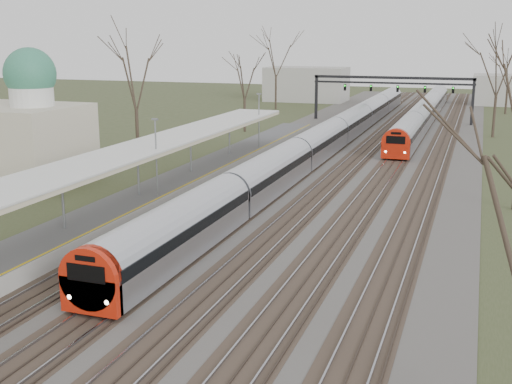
% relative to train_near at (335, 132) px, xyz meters
% --- Properties ---
extents(track_bed, '(24.00, 160.00, 0.22)m').
position_rel_train_near_xyz_m(track_bed, '(2.76, -8.19, -1.42)').
color(track_bed, '#474442').
rests_on(track_bed, ground).
extents(platform, '(3.50, 69.00, 1.00)m').
position_rel_train_near_xyz_m(platform, '(-6.55, -25.69, -0.98)').
color(platform, '#9E9B93').
rests_on(platform, ground).
extents(canopy, '(4.10, 50.00, 3.11)m').
position_rel_train_near_xyz_m(canopy, '(-6.55, -30.20, 2.45)').
color(canopy, slate).
rests_on(canopy, platform).
extents(dome_building, '(10.00, 8.00, 10.30)m').
position_rel_train_near_xyz_m(dome_building, '(-19.21, -25.19, 2.24)').
color(dome_building, beige).
rests_on(dome_building, ground).
extents(signal_gantry, '(21.00, 0.59, 6.08)m').
position_rel_train_near_xyz_m(signal_gantry, '(2.79, 21.80, 3.43)').
color(signal_gantry, black).
rests_on(signal_gantry, ground).
extents(tree_west_far, '(5.50, 5.50, 11.33)m').
position_rel_train_near_xyz_m(tree_west_far, '(-14.50, -15.19, 6.54)').
color(tree_west_far, '#2D231C').
rests_on(tree_west_far, ground).
extents(train_near, '(2.62, 90.21, 3.05)m').
position_rel_train_near_xyz_m(train_near, '(0.00, 0.00, 0.00)').
color(train_near, '#B4B6BE').
rests_on(train_near, ground).
extents(train_far, '(2.62, 60.21, 3.05)m').
position_rel_train_near_xyz_m(train_far, '(7.00, 23.02, 0.00)').
color(train_far, '#B4B6BE').
rests_on(train_far, ground).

